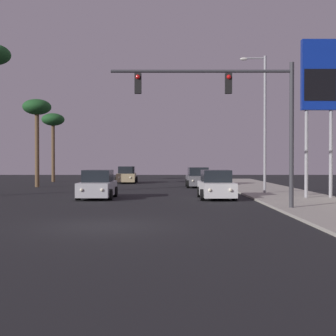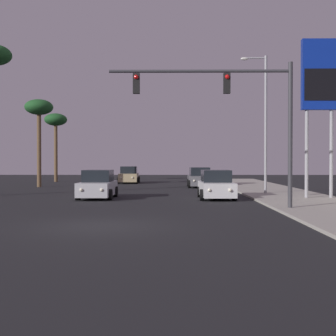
# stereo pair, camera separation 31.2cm
# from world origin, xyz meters

# --- Properties ---
(ground_plane) EXTENTS (120.00, 120.00, 0.00)m
(ground_plane) POSITION_xyz_m (0.00, 0.00, 0.00)
(ground_plane) COLOR black
(sidewalk_right) EXTENTS (5.00, 60.00, 0.12)m
(sidewalk_right) POSITION_xyz_m (9.50, 10.00, 0.06)
(sidewalk_right) COLOR #9E998E
(sidewalk_right) RESTS_ON ground
(car_grey) EXTENTS (2.04, 4.34, 1.68)m
(car_grey) POSITION_xyz_m (4.71, 23.85, 0.76)
(car_grey) COLOR slate
(car_grey) RESTS_ON ground
(car_silver) EXTENTS (2.04, 4.32, 1.68)m
(car_silver) POSITION_xyz_m (-2.00, 11.77, 0.76)
(car_silver) COLOR #B7B7BC
(car_silver) RESTS_ON ground
(car_tan) EXTENTS (2.04, 4.34, 1.68)m
(car_tan) POSITION_xyz_m (-2.02, 31.28, 0.76)
(car_tan) COLOR tan
(car_tan) RESTS_ON ground
(car_white) EXTENTS (2.04, 4.34, 1.68)m
(car_white) POSITION_xyz_m (4.98, 11.56, 0.76)
(car_white) COLOR silver
(car_white) RESTS_ON ground
(traffic_light_mast) EXTENTS (8.19, 0.36, 6.50)m
(traffic_light_mast) POSITION_xyz_m (5.30, 5.16, 4.77)
(traffic_light_mast) COLOR #38383D
(traffic_light_mast) RESTS_ON sidewalk_right
(street_lamp) EXTENTS (1.74, 0.24, 9.00)m
(street_lamp) POSITION_xyz_m (8.41, 15.01, 5.12)
(street_lamp) COLOR #99999E
(street_lamp) RESTS_ON sidewalk_right
(gas_station_sign) EXTENTS (2.00, 0.42, 9.00)m
(gas_station_sign) POSITION_xyz_m (10.76, 10.92, 6.62)
(gas_station_sign) COLOR #99999E
(gas_station_sign) RESTS_ON sidewalk_right
(palm_tree_mid) EXTENTS (2.40, 2.40, 7.48)m
(palm_tree_mid) POSITION_xyz_m (-8.99, 24.00, 6.46)
(palm_tree_mid) COLOR brown
(palm_tree_mid) RESTS_ON ground
(palm_tree_far) EXTENTS (2.40, 2.40, 7.31)m
(palm_tree_far) POSITION_xyz_m (-10.08, 34.00, 6.31)
(palm_tree_far) COLOR brown
(palm_tree_far) RESTS_ON ground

